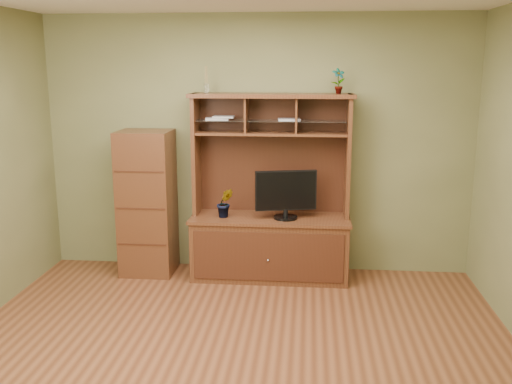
# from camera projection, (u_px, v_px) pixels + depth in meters

# --- Properties ---
(room) EXTENTS (4.54, 4.04, 2.74)m
(room) POSITION_uv_depth(u_px,v_px,m) (232.00, 184.00, 4.08)
(room) COLOR #592E19
(room) RESTS_ON ground
(media_hutch) EXTENTS (1.66, 0.61, 1.90)m
(media_hutch) POSITION_uv_depth(u_px,v_px,m) (270.00, 228.00, 5.93)
(media_hutch) COLOR #3F1E12
(media_hutch) RESTS_ON room
(monitor) EXTENTS (0.62, 0.24, 0.50)m
(monitor) POSITION_uv_depth(u_px,v_px,m) (286.00, 194.00, 5.74)
(monitor) COLOR black
(monitor) RESTS_ON media_hutch
(orchid_plant) EXTENTS (0.20, 0.17, 0.30)m
(orchid_plant) POSITION_uv_depth(u_px,v_px,m) (225.00, 203.00, 5.82)
(orchid_plant) COLOR #24571E
(orchid_plant) RESTS_ON media_hutch
(top_plant) EXTENTS (0.16, 0.13, 0.25)m
(top_plant) POSITION_uv_depth(u_px,v_px,m) (338.00, 81.00, 5.61)
(top_plant) COLOR #356D26
(top_plant) RESTS_ON media_hutch
(reed_diffuser) EXTENTS (0.05, 0.05, 0.27)m
(reed_diffuser) POSITION_uv_depth(u_px,v_px,m) (206.00, 83.00, 5.74)
(reed_diffuser) COLOR silver
(reed_diffuser) RESTS_ON media_hutch
(magazines) EXTENTS (0.98, 0.20, 0.04)m
(magazines) POSITION_uv_depth(u_px,v_px,m) (242.00, 118.00, 5.78)
(magazines) COLOR silver
(magazines) RESTS_ON media_hutch
(side_cabinet) EXTENTS (0.54, 0.49, 1.52)m
(side_cabinet) POSITION_uv_depth(u_px,v_px,m) (147.00, 203.00, 6.00)
(side_cabinet) COLOR #3F1E12
(side_cabinet) RESTS_ON room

